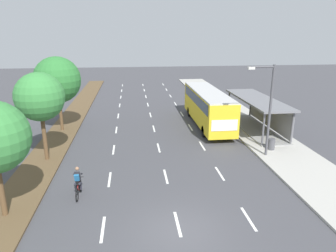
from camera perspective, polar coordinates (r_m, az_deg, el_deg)
ground_plane at (r=14.94m, az=2.14°, el=-18.83°), size 140.00×140.00×0.00m
median_strip at (r=33.73m, az=-17.38°, el=1.25°), size 2.60×52.00×0.12m
sidewalk_right at (r=34.96m, az=12.15°, el=2.22°), size 4.50×52.00×0.15m
lane_divider_left at (r=31.59m, az=-9.31°, el=0.67°), size 0.14×47.71×0.01m
lane_divider_center at (r=31.61m, az=-2.97°, el=0.89°), size 0.14×47.71×0.01m
lane_divider_right at (r=32.02m, az=3.29°, el=1.09°), size 0.14×47.71×0.01m
bus_shelter at (r=29.37m, az=16.46°, el=2.72°), size 2.90×9.64×2.86m
bus at (r=30.00m, az=7.31°, el=3.97°), size 2.54×11.29×3.37m
cyclist at (r=17.94m, az=-16.25°, el=-10.07°), size 0.46×1.82×1.71m
median_tree_second at (r=22.40m, az=-22.58°, el=4.94°), size 3.28×3.28×6.12m
median_tree_third at (r=29.14m, az=-19.73°, el=7.98°), size 4.08×4.08×6.62m
streetlight at (r=22.59m, az=17.96°, el=3.73°), size 1.91×0.24×6.50m
trash_bin at (r=24.80m, az=18.49°, el=-3.17°), size 0.52×0.52×0.85m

